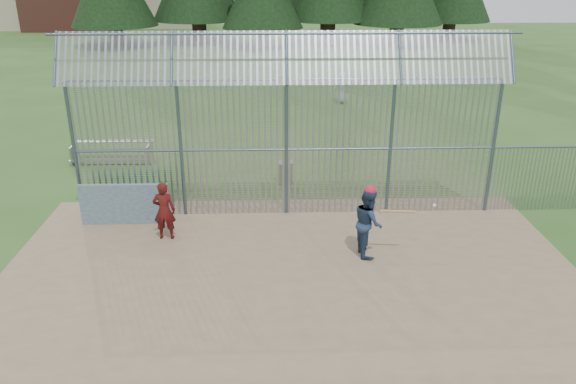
{
  "coord_description": "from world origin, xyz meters",
  "views": [
    {
      "loc": [
        -0.45,
        -11.8,
        6.96
      ],
      "look_at": [
        0.0,
        2.0,
        1.3
      ],
      "focal_mm": 35.0,
      "sensor_mm": 36.0,
      "label": 1
    }
  ],
  "objects_px": {
    "onlooker": "(164,211)",
    "trash_can": "(285,172)",
    "dugout_wall": "(125,204)",
    "bleacher": "(112,152)",
    "batter": "(368,222)"
  },
  "relations": [
    {
      "from": "dugout_wall",
      "to": "batter",
      "type": "relative_size",
      "value": 1.42
    },
    {
      "from": "batter",
      "to": "bleacher",
      "type": "distance_m",
      "value": 11.21
    },
    {
      "from": "onlooker",
      "to": "trash_can",
      "type": "distance_m",
      "value": 5.27
    },
    {
      "from": "bleacher",
      "to": "dugout_wall",
      "type": "bearing_deg",
      "value": -71.99
    },
    {
      "from": "onlooker",
      "to": "bleacher",
      "type": "relative_size",
      "value": 0.54
    },
    {
      "from": "dugout_wall",
      "to": "trash_can",
      "type": "xyz_separation_m",
      "value": [
        4.64,
        3.09,
        -0.24
      ]
    },
    {
      "from": "trash_can",
      "to": "batter",
      "type": "bearing_deg",
      "value": -69.11
    },
    {
      "from": "trash_can",
      "to": "dugout_wall",
      "type": "bearing_deg",
      "value": -146.32
    },
    {
      "from": "batter",
      "to": "bleacher",
      "type": "bearing_deg",
      "value": 43.0
    },
    {
      "from": "onlooker",
      "to": "trash_can",
      "type": "xyz_separation_m",
      "value": [
        3.35,
        4.05,
        -0.45
      ]
    },
    {
      "from": "trash_can",
      "to": "bleacher",
      "type": "xyz_separation_m",
      "value": [
        -6.41,
        2.36,
        0.03
      ]
    },
    {
      "from": "trash_can",
      "to": "bleacher",
      "type": "relative_size",
      "value": 0.27
    },
    {
      "from": "dugout_wall",
      "to": "onlooker",
      "type": "bearing_deg",
      "value": -36.51
    },
    {
      "from": "onlooker",
      "to": "bleacher",
      "type": "xyz_separation_m",
      "value": [
        -3.06,
        6.41,
        -0.42
      ]
    },
    {
      "from": "dugout_wall",
      "to": "trash_can",
      "type": "distance_m",
      "value": 5.58
    }
  ]
}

